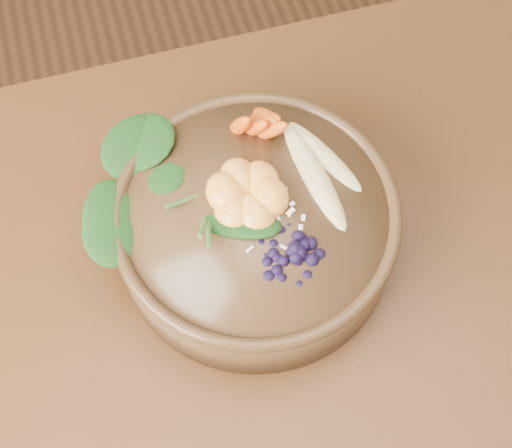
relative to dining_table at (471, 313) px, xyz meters
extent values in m
plane|color=#381E0F|center=(0.00, 0.00, -0.66)|extent=(4.00, 4.00, 0.00)
cube|color=#482B15|center=(0.00, 0.00, 0.07)|extent=(1.60, 0.90, 0.04)
cylinder|color=#50351C|center=(-0.25, 0.13, 0.14)|extent=(0.41, 0.41, 0.09)
ellipsoid|color=#E0CC84|center=(-0.16, 0.17, 0.19)|extent=(0.09, 0.16, 0.03)
ellipsoid|color=#E0CC84|center=(-0.18, 0.15, 0.20)|extent=(0.05, 0.17, 0.03)
camera|label=1|loc=(-0.35, -0.23, 0.86)|focal=50.00mm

